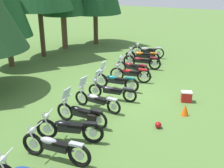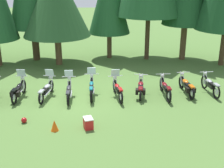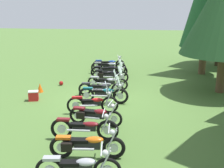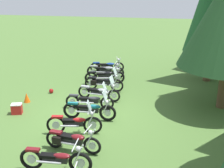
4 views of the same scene
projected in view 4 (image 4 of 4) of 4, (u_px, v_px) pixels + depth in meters
The scene contains 14 objects.
ground_plane at pixel (89, 114), 13.42m from camera, with size 80.00×80.00×0.00m, color #4C7033.
motorcycle_0 at pixel (106, 66), 19.64m from camera, with size 0.89×2.25×0.99m.
motorcycle_1 at pixel (106, 71), 18.39m from camera, with size 0.76×2.39×1.04m.
motorcycle_2 at pixel (105, 76), 17.32m from camera, with size 0.87×2.32×1.03m.
motorcycle_3 at pixel (103, 83), 16.21m from camera, with size 0.64×2.22×1.38m.
motorcycle_4 at pixel (99, 92), 14.90m from camera, with size 0.66×2.29×1.34m.
motorcycle_5 at pixel (90, 100), 13.84m from camera, with size 0.73×2.34×1.34m.
motorcycle_6 at pixel (90, 110), 12.71m from camera, with size 0.76×2.37×1.39m.
motorcycle_7 at pixel (75, 123), 11.50m from camera, with size 0.77×2.19×1.39m.
motorcycle_8 at pixel (72, 140), 10.34m from camera, with size 0.74×2.13×0.99m.
motorcycle_9 at pixel (56, 159), 9.17m from camera, with size 0.78×2.36×1.03m.
picnic_cooler at pixel (17, 109), 13.39m from camera, with size 0.48×0.55×0.48m.
traffic_cone at pixel (27, 98), 14.71m from camera, with size 0.32×0.32×0.48m, color #EA590F.
dropped_helmet at pixel (51, 91), 15.95m from camera, with size 0.25×0.25×0.25m, color maroon.
Camera 4 is at (11.79, 3.47, 5.66)m, focal length 47.05 mm.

